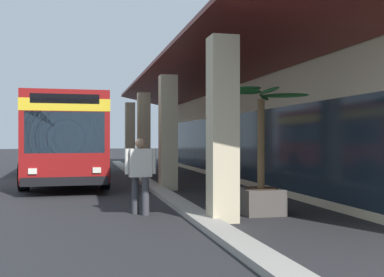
# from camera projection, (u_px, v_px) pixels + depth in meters

# --- Properties ---
(ground) EXTENTS (120.00, 120.00, 0.00)m
(ground) POSITION_uv_depth(u_px,v_px,m) (212.00, 178.00, 20.15)
(ground) COLOR #262628
(curb_strip) EXTENTS (29.52, 0.50, 0.12)m
(curb_strip) POSITION_uv_depth(u_px,v_px,m) (144.00, 180.00, 18.55)
(curb_strip) COLOR #9E998E
(curb_strip) RESTS_ON ground
(plaza_building) EXTENTS (24.90, 16.11, 7.38)m
(plaza_building) POSITION_uv_depth(u_px,v_px,m) (366.00, 92.00, 20.74)
(plaza_building) COLOR #C6B793
(plaza_building) RESTS_ON ground
(transit_bus) EXTENTS (11.27, 3.03, 3.34)m
(transit_bus) POSITION_uv_depth(u_px,v_px,m) (65.00, 134.00, 19.17)
(transit_bus) COLOR maroon
(transit_bus) RESTS_ON ground
(pedestrian) EXTENTS (0.42, 0.68, 1.68)m
(pedestrian) POSITION_uv_depth(u_px,v_px,m) (140.00, 172.00, 10.58)
(pedestrian) COLOR #38383D
(pedestrian) RESTS_ON ground
(potted_palm) EXTENTS (1.92, 1.81, 2.87)m
(potted_palm) POSITION_uv_depth(u_px,v_px,m) (261.00, 182.00, 10.60)
(potted_palm) COLOR #4C4742
(potted_palm) RESTS_ON ground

